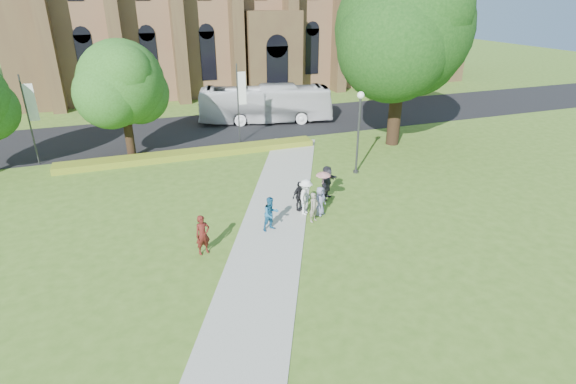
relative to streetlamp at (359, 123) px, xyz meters
name	(u,v)px	position (x,y,z in m)	size (l,w,h in m)	color
ground	(279,240)	(-7.50, -6.50, -3.30)	(160.00, 160.00, 0.00)	#43671F
road	(203,129)	(-7.50, 13.50, -3.29)	(160.00, 10.00, 0.02)	black
footpath	(272,230)	(-7.50, -5.50, -3.28)	(3.20, 30.00, 0.04)	#B2B2A8
flower_hedge	(192,154)	(-9.50, 6.70, -3.07)	(18.00, 1.40, 0.45)	#AC9822
streetlamp	(359,123)	(0.00, 0.00, 0.00)	(0.44, 0.44, 5.24)	#38383D
large_tree	(403,29)	(5.50, 4.50, 5.07)	(9.60, 9.60, 13.20)	#332114
street_tree_1	(121,83)	(-13.50, 8.00, 1.93)	(5.60, 5.60, 8.05)	#332114
banner_pole_0	(239,99)	(-5.39, 8.70, 0.09)	(0.70, 0.10, 6.00)	#38383D
banner_pole_1	(30,115)	(-19.39, 8.70, 0.09)	(0.70, 0.10, 6.00)	#38383D
tour_coach	(265,104)	(-1.77, 13.92, -1.64)	(2.75, 11.73, 3.27)	silver
pedestrian_0	(203,235)	(-11.02, -6.53, -2.34)	(0.67, 0.44, 1.83)	#501712
pedestrian_1	(271,214)	(-7.55, -5.51, -2.39)	(0.84, 0.66, 1.73)	#1A5983
pedestrian_2	(306,197)	(-5.32, -4.45, -2.29)	(1.24, 0.72, 1.93)	white
pedestrian_3	(299,196)	(-5.47, -3.92, -2.44)	(0.95, 0.40, 1.63)	black
pedestrian_4	(320,201)	(-4.65, -4.80, -2.48)	(0.76, 0.50, 1.56)	slate
pedestrian_5	(327,182)	(-3.48, -3.05, -2.29)	(1.79, 0.57, 1.93)	#26252C
pedestrian_6	(314,207)	(-5.25, -5.37, -2.48)	(0.57, 0.37, 1.56)	gray
parasol	(323,180)	(-4.47, -4.70, -1.36)	(0.76, 0.76, 0.66)	#D89B98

